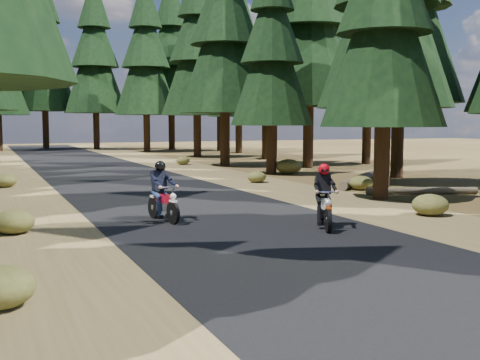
{
  "coord_description": "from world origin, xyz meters",
  "views": [
    {
      "loc": [
        -5.32,
        -10.9,
        2.4
      ],
      "look_at": [
        0.0,
        1.5,
        1.1
      ],
      "focal_mm": 45.0,
      "sensor_mm": 36.0,
      "label": 1
    }
  ],
  "objects_px": {
    "rider_lead": "(324,207)",
    "log_far": "(422,191)",
    "rider_follow": "(163,201)",
    "log_near": "(359,179)"
  },
  "relations": [
    {
      "from": "rider_lead",
      "to": "log_far",
      "type": "bearing_deg",
      "value": -123.49
    },
    {
      "from": "rider_lead",
      "to": "rider_follow",
      "type": "height_order",
      "value": "rider_lead"
    },
    {
      "from": "rider_follow",
      "to": "log_far",
      "type": "bearing_deg",
      "value": -178.21
    },
    {
      "from": "log_far",
      "to": "rider_lead",
      "type": "distance_m",
      "value": 7.75
    },
    {
      "from": "log_far",
      "to": "rider_lead",
      "type": "relative_size",
      "value": 2.19
    },
    {
      "from": "rider_lead",
      "to": "rider_follow",
      "type": "relative_size",
      "value": 1.0
    },
    {
      "from": "log_far",
      "to": "rider_follow",
      "type": "height_order",
      "value": "rider_follow"
    },
    {
      "from": "log_near",
      "to": "log_far",
      "type": "distance_m",
      "value": 3.84
    },
    {
      "from": "log_near",
      "to": "log_far",
      "type": "xyz_separation_m",
      "value": [
        -0.14,
        -3.84,
        -0.04
      ]
    },
    {
      "from": "log_far",
      "to": "log_near",
      "type": "bearing_deg",
      "value": 109.09
    }
  ]
}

